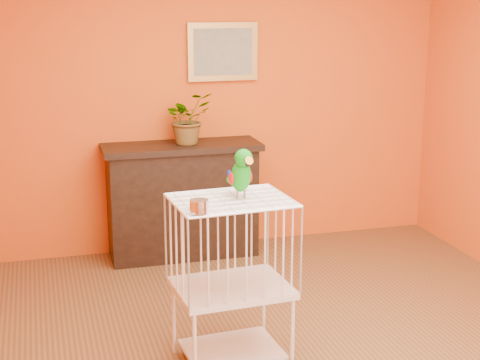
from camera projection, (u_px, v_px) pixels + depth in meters
name	position (u px, v px, depth m)	size (l,w,h in m)	color
ground	(310.00, 353.00, 4.71)	(4.50, 4.50, 0.00)	brown
room_shell	(316.00, 108.00, 4.32)	(4.50, 4.50, 4.50)	#DE4F14
console_cabinet	(182.00, 200.00, 6.36)	(1.34, 0.48, 1.00)	black
potted_plant	(188.00, 124.00, 6.22)	(0.39, 0.44, 0.34)	#26722D
framed_picture	(223.00, 52.00, 6.35)	(0.62, 0.04, 0.50)	gold
birdcage	(232.00, 280.00, 4.47)	(0.72, 0.57, 1.05)	silver
feed_cup	(199.00, 206.00, 4.05)	(0.11, 0.11, 0.07)	silver
parrot	(241.00, 173.00, 4.34)	(0.16, 0.28, 0.31)	#59544C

